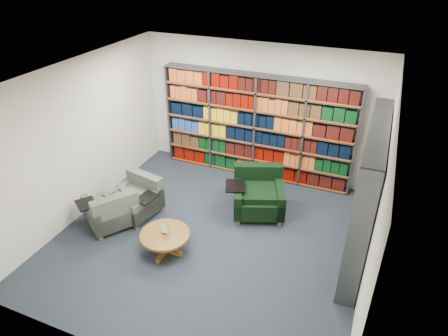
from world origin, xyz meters
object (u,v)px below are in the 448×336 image
at_px(chair_teal_left, 138,199).
at_px(chair_teal_front, 112,212).
at_px(coffee_table, 165,237).
at_px(chair_green_right, 258,194).

height_order(chair_teal_left, chair_teal_front, chair_teal_front).
distance_m(chair_teal_front, coffee_table, 1.25).
distance_m(chair_teal_left, chair_teal_front, 0.55).
xyz_separation_m(chair_teal_front, coffee_table, (1.22, -0.26, 0.01)).
xyz_separation_m(chair_green_right, coffee_table, (-1.01, -1.71, -0.03)).
bearing_deg(chair_green_right, chair_teal_left, -155.50).
relative_size(chair_green_right, coffee_table, 1.51).
bearing_deg(chair_teal_left, chair_green_right, 24.50).
bearing_deg(chair_teal_left, chair_teal_front, -109.80).
height_order(chair_green_right, chair_teal_front, chair_green_right).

